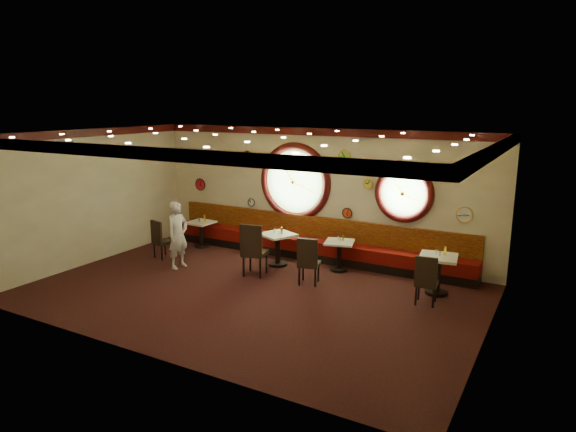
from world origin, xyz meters
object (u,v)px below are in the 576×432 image
(chair_c, at_px, (308,258))
(condiment_c_pepper, at_px, (340,239))
(condiment_d_pepper, at_px, (440,254))
(table_a, at_px, (201,231))
(table_c, at_px, (339,252))
(condiment_a_pepper, at_px, (200,220))
(condiment_a_bottle, at_px, (205,218))
(chair_d, at_px, (426,277))
(condiment_c_salt, at_px, (338,238))
(condiment_b_salt, at_px, (274,230))
(condiment_c_bottle, at_px, (343,237))
(condiment_a_salt, at_px, (199,219))
(condiment_b_bottle, at_px, (282,230))
(table_b, at_px, (278,245))
(table_d, at_px, (438,270))
(chair_a, at_px, (160,237))
(condiment_b_pepper, at_px, (279,233))
(chair_b, at_px, (253,247))
(waiter, at_px, (178,235))
(condiment_d_bottle, at_px, (445,251))

(chair_c, distance_m, condiment_c_pepper, 1.24)
(condiment_d_pepper, bearing_deg, table_a, 176.38)
(table_c, relative_size, condiment_a_pepper, 7.37)
(condiment_a_bottle, bearing_deg, chair_d, -11.09)
(condiment_c_pepper, height_order, condiment_d_pepper, condiment_d_pepper)
(table_a, xyz_separation_m, condiment_c_salt, (3.95, 0.06, 0.31))
(condiment_b_salt, relative_size, condiment_c_bottle, 0.66)
(chair_c, relative_size, condiment_d_pepper, 6.63)
(condiment_a_salt, height_order, condiment_b_bottle, condiment_b_bottle)
(condiment_c_pepper, bearing_deg, condiment_b_salt, -169.35)
(table_a, xyz_separation_m, table_c, (4.02, -0.03, 0.00))
(table_b, relative_size, condiment_d_pepper, 9.64)
(condiment_b_salt, bearing_deg, condiment_a_bottle, 170.40)
(table_d, bearing_deg, condiment_b_bottle, 178.84)
(table_c, height_order, chair_a, chair_a)
(table_c, bearing_deg, chair_d, -25.87)
(table_b, xyz_separation_m, condiment_c_bottle, (1.48, 0.43, 0.29))
(condiment_b_pepper, xyz_separation_m, condiment_a_bottle, (-2.60, 0.54, -0.04))
(table_b, height_order, condiment_c_bottle, condiment_c_bottle)
(table_b, bearing_deg, condiment_c_pepper, 13.98)
(condiment_c_salt, relative_size, condiment_c_bottle, 0.60)
(table_a, distance_m, condiment_a_pepper, 0.32)
(table_d, bearing_deg, condiment_c_pepper, 170.26)
(condiment_b_salt, relative_size, condiment_a_bottle, 0.58)
(chair_d, distance_m, condiment_d_pepper, 0.79)
(chair_c, relative_size, condiment_c_bottle, 4.10)
(condiment_a_pepper, distance_m, condiment_d_pepper, 6.36)
(chair_b, bearing_deg, chair_d, -8.29)
(condiment_b_salt, bearing_deg, chair_d, -12.02)
(waiter, bearing_deg, condiment_a_bottle, 23.25)
(condiment_a_salt, relative_size, condiment_b_pepper, 1.12)
(condiment_d_pepper, bearing_deg, condiment_a_bottle, 175.54)
(condiment_c_salt, xyz_separation_m, condiment_d_bottle, (2.49, -0.34, 0.14))
(condiment_a_bottle, xyz_separation_m, condiment_d_bottle, (6.38, -0.37, 0.11))
(table_d, height_order, condiment_c_bottle, condiment_c_bottle)
(table_d, relative_size, condiment_b_bottle, 5.17)
(table_c, bearing_deg, condiment_c_salt, 128.75)
(table_c, bearing_deg, table_a, 179.57)
(chair_d, xyz_separation_m, condiment_c_pepper, (-2.26, 1.11, 0.18))
(table_b, height_order, condiment_b_pepper, condiment_b_pepper)
(chair_d, distance_m, condiment_b_pepper, 3.71)
(condiment_b_pepper, relative_size, waiter, 0.06)
(chair_a, xyz_separation_m, condiment_b_pepper, (2.89, 0.88, 0.27))
(table_d, xyz_separation_m, condiment_c_salt, (-2.40, 0.48, 0.24))
(condiment_b_salt, bearing_deg, chair_a, -159.23)
(table_c, bearing_deg, chair_c, -98.73)
(table_b, height_order, table_c, table_b)
(condiment_c_pepper, height_order, condiment_b_bottle, condiment_b_bottle)
(condiment_b_salt, bearing_deg, condiment_c_pepper, 10.65)
(table_c, relative_size, condiment_c_pepper, 8.11)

